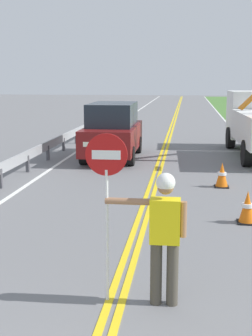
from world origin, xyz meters
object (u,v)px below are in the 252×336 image
object	(u,v)px
traffic_cone_lead	(247,208)
oncoming_suv_nearest	(113,131)
flagger_worker	(164,231)
traffic_cone_mid	(222,175)
stop_sign_paddle	(107,180)

from	to	relation	value
traffic_cone_lead	oncoming_suv_nearest	bearing A→B (deg)	117.96
flagger_worker	traffic_cone_mid	distance (m)	7.36
traffic_cone_lead	traffic_cone_mid	size ratio (longest dim) A/B	1.00
flagger_worker	stop_sign_paddle	xyz separation A→B (m)	(-0.77, -0.00, 0.66)
flagger_worker	traffic_cone_mid	world-z (taller)	flagger_worker
flagger_worker	traffic_cone_lead	distance (m)	4.25
flagger_worker	oncoming_suv_nearest	distance (m)	11.84
flagger_worker	traffic_cone_mid	xyz separation A→B (m)	(1.28, 7.21, -0.71)
stop_sign_paddle	oncoming_suv_nearest	bearing A→B (deg)	98.54
stop_sign_paddle	traffic_cone_mid	world-z (taller)	stop_sign_paddle
flagger_worker	stop_sign_paddle	world-z (taller)	stop_sign_paddle
oncoming_suv_nearest	traffic_cone_lead	size ratio (longest dim) A/B	6.61
flagger_worker	traffic_cone_lead	size ratio (longest dim) A/B	2.61
traffic_cone_mid	oncoming_suv_nearest	bearing A→B (deg)	130.97
traffic_cone_lead	traffic_cone_mid	world-z (taller)	same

